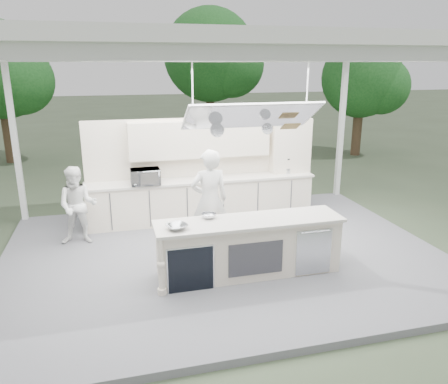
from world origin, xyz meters
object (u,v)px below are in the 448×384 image
object	(u,v)px
demo_island	(248,247)
head_chef	(209,200)
back_counter	(202,199)
sous_chef	(78,206)

from	to	relation	value
demo_island	head_chef	size ratio (longest dim) A/B	1.62
head_chef	back_counter	bearing A→B (deg)	-99.81
head_chef	sous_chef	xyz separation A→B (m)	(-2.39, 0.91, -0.19)
back_counter	head_chef	world-z (taller)	head_chef
back_counter	head_chef	distance (m)	1.73
demo_island	sous_chef	world-z (taller)	sous_chef
demo_island	head_chef	world-z (taller)	head_chef
back_counter	sous_chef	size ratio (longest dim) A/B	3.31
head_chef	sous_chef	bearing A→B (deg)	-23.48
demo_island	back_counter	bearing A→B (deg)	93.63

